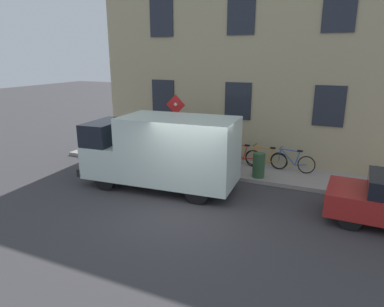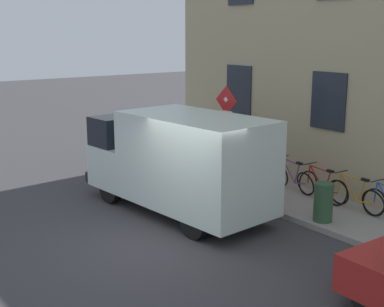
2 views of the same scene
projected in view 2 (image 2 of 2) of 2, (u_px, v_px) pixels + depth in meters
name	position (u px, v px, depth m)	size (l,w,h in m)	color
ground_plane	(167.00, 242.00, 11.36)	(80.00, 80.00, 0.00)	#38373A
sidewalk_slab	(297.00, 203.00, 13.75)	(2.12, 14.67, 0.14)	gray
building_facade	(341.00, 43.00, 13.66)	(0.75, 12.67, 8.25)	tan
sign_post_stacked	(226.00, 128.00, 14.30)	(0.16, 0.56, 2.75)	#474C47
delivery_van	(179.00, 160.00, 12.96)	(2.40, 5.47, 2.50)	silver
bicycle_orange	(355.00, 196.00, 12.86)	(0.46, 1.72, 0.89)	black
bicycle_red	(322.00, 186.00, 13.66)	(0.46, 1.72, 0.89)	black
bicycle_purple	(292.00, 178.00, 14.45)	(0.49, 1.72, 0.89)	black
pedestrian	(210.00, 142.00, 16.42)	(0.46, 0.47, 1.72)	#262B47
litter_bin	(323.00, 202.00, 12.12)	(0.44, 0.44, 0.90)	#2D5133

